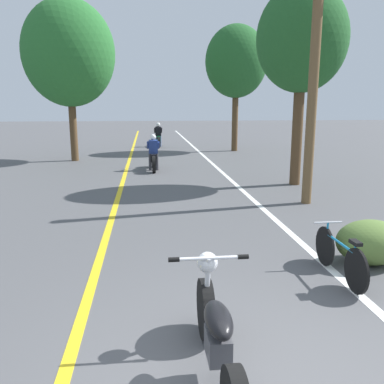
{
  "coord_description": "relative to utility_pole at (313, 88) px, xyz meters",
  "views": [
    {
      "loc": [
        -0.89,
        -3.07,
        2.46
      ],
      "look_at": [
        -0.09,
        4.12,
        0.9
      ],
      "focal_mm": 38.0,
      "sensor_mm": 36.0,
      "label": 1
    }
  ],
  "objects": [
    {
      "name": "lane_stripe_center",
      "position": [
        -4.81,
        5.5,
        -2.85
      ],
      "size": [
        0.14,
        48.0,
        0.01
      ],
      "primitive_type": "cube",
      "color": "yellow",
      "rests_on": "ground"
    },
    {
      "name": "lane_stripe_edge",
      "position": [
        -1.26,
        5.5,
        -2.85
      ],
      "size": [
        0.14,
        48.0,
        0.01
      ],
      "primitive_type": "cube",
      "color": "white",
      "rests_on": "ground"
    },
    {
      "name": "utility_pole",
      "position": [
        0.0,
        0.0,
        0.0
      ],
      "size": [
        1.1,
        0.24,
        5.53
      ],
      "color": "brown",
      "rests_on": "ground"
    },
    {
      "name": "roadside_tree_right_near",
      "position": [
        0.59,
        2.44,
        1.45
      ],
      "size": [
        2.7,
        2.43,
        5.9
      ],
      "color": "#513A23",
      "rests_on": "ground"
    },
    {
      "name": "roadside_tree_right_far",
      "position": [
        0.7,
        11.94,
        1.76
      ],
      "size": [
        3.22,
        2.9,
        6.5
      ],
      "color": "#513A23",
      "rests_on": "ground"
    },
    {
      "name": "roadside_tree_left",
      "position": [
        -7.22,
        8.85,
        1.73
      ],
      "size": [
        3.89,
        3.5,
        6.84
      ],
      "color": "#513A23",
      "rests_on": "ground"
    },
    {
      "name": "roadside_bush",
      "position": [
        -0.54,
        -3.98,
        -2.5
      ],
      "size": [
        1.1,
        0.88,
        0.7
      ],
      "color": "#5B7A38",
      "rests_on": "ground"
    },
    {
      "name": "motorcycle_foreground",
      "position": [
        -3.42,
        -6.44,
        -2.42
      ],
      "size": [
        0.81,
        2.15,
        0.99
      ],
      "color": "black",
      "rests_on": "ground"
    },
    {
      "name": "motorcycle_rider_lead",
      "position": [
        -3.77,
        5.81,
        -2.34
      ],
      "size": [
        0.5,
        2.02,
        1.36
      ],
      "color": "black",
      "rests_on": "ground"
    },
    {
      "name": "motorcycle_rider_far",
      "position": [
        -3.32,
        14.63,
        -2.31
      ],
      "size": [
        0.5,
        2.08,
        1.42
      ],
      "color": "black",
      "rests_on": "ground"
    },
    {
      "name": "bicycle_parked",
      "position": [
        -1.29,
        -4.45,
        -2.52
      ],
      "size": [
        0.44,
        1.59,
        0.72
      ],
      "color": "black",
      "rests_on": "ground"
    }
  ]
}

